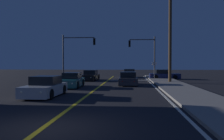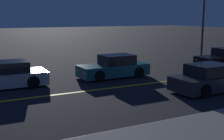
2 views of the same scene
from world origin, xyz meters
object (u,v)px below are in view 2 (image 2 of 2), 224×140
(car_lead_oncoming_charcoal, at_px, (211,79))
(car_parked_curb_silver, at_px, (4,76))
(car_distant_tail_teal, at_px, (114,67))
(traffic_signal_far_left, at_px, (218,10))

(car_lead_oncoming_charcoal, distance_m, car_parked_curb_silver, 10.50)
(car_distant_tail_teal, xyz_separation_m, car_parked_curb_silver, (-0.26, -6.28, 0.00))
(car_distant_tail_teal, bearing_deg, car_lead_oncoming_charcoal, -153.07)
(car_distant_tail_teal, distance_m, traffic_signal_far_left, 11.33)
(car_parked_curb_silver, xyz_separation_m, traffic_signal_far_left, (-1.92, 16.83, 3.51))
(car_lead_oncoming_charcoal, distance_m, traffic_signal_far_left, 11.28)
(car_parked_curb_silver, bearing_deg, car_distant_tail_teal, -91.55)
(car_lead_oncoming_charcoal, xyz_separation_m, car_parked_curb_silver, (-5.40, -9.00, 0.00))
(car_lead_oncoming_charcoal, bearing_deg, car_distant_tail_teal, -153.87)
(car_lead_oncoming_charcoal, xyz_separation_m, traffic_signal_far_left, (-7.32, 7.83, 3.51))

